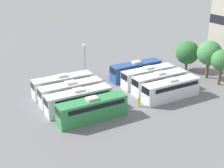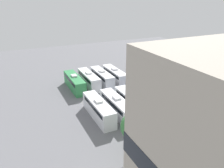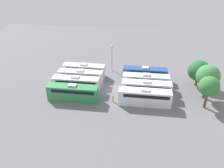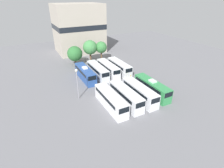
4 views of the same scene
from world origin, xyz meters
The scene contains 14 objects.
ground_plane centered at (0.00, 0.00, 0.00)m, with size 110.89×110.89×0.00m, color slate.
bus_0 centered at (-5.34, -7.53, 1.73)m, with size 2.46×10.33×3.51m.
bus_1 centered at (-1.81, -7.47, 1.73)m, with size 2.46×10.33×3.51m.
bus_2 centered at (1.61, -7.60, 1.73)m, with size 2.46×10.33×3.51m.
bus_3 centered at (5.34, -7.14, 1.73)m, with size 2.46×10.33×3.51m.
bus_4 centered at (-5.33, 7.31, 1.73)m, with size 2.46×10.33×3.51m.
bus_5 centered at (-1.63, 7.53, 1.73)m, with size 2.46×10.33×3.51m.
bus_6 centered at (1.66, 7.64, 1.73)m, with size 2.46×10.33×3.51m.
bus_7 centered at (5.14, 7.32, 1.73)m, with size 2.46×10.33×3.51m.
worker_person centered at (5.00, 1.04, 0.75)m, with size 0.36×0.36×1.62m.
light_pole centered at (-9.99, -1.27, 4.78)m, with size 0.60×0.60×6.94m.
tree_0 centered at (-4.42, 19.07, 3.73)m, with size 4.77×4.77×6.13m.
tree_1 centered at (0.97, 19.55, 4.96)m, with size 4.66×4.66×7.33m.
tree_2 centered at (4.68, 18.90, 4.65)m, with size 3.85×3.85×6.62m.
Camera 1 is at (41.41, -24.08, 21.79)m, focal length 50.00 mm.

